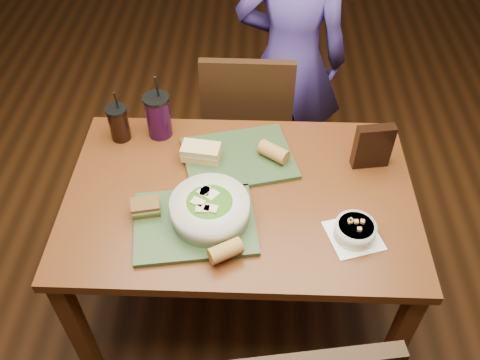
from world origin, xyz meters
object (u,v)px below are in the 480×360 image
dining_table (240,209)px  sandwich_far (201,152)px  tray_far (238,158)px  chip_bag (373,146)px  baguette_near (225,251)px  cup_berry (158,116)px  sandwich_near (146,207)px  diner (291,61)px  cup_cola (119,123)px  tray_near (195,223)px  soup_bowl (355,230)px  baguette_far (274,152)px  salad_bowl (210,208)px  chair_far (247,124)px

dining_table → sandwich_far: (-0.16, 0.17, 0.14)m
tray_far → sandwich_far: bearing=-175.5°
tray_far → chip_bag: bearing=-0.8°
baguette_near → cup_berry: (-0.31, 0.62, 0.05)m
sandwich_near → cup_berry: (-0.01, 0.44, 0.05)m
diner → tray_far: 0.74m
diner → chip_bag: (0.28, -0.71, 0.09)m
dining_table → cup_cola: cup_cola is taller
diner → chip_bag: bearing=118.5°
diner → tray_near: diner is taller
diner → tray_far: size_ratio=3.60×
tray_far → soup_bowl: 0.55m
chip_bag → baguette_near: bearing=-147.9°
baguette_near → cup_cola: bearing=128.0°
sandwich_near → baguette_far: size_ratio=0.93×
dining_table → diner: size_ratio=0.86×
chip_bag → tray_near: bearing=-162.3°
salad_bowl → baguette_near: salad_bowl is taller
dining_table → tray_far: bearing=93.9°
baguette_near → cup_cola: 0.76m
tray_near → salad_bowl: size_ratio=1.52×
sandwich_far → dining_table: bearing=-46.7°
chair_far → diner: (0.21, 0.23, 0.22)m
diner → soup_bowl: bearing=106.5°
soup_bowl → baguette_near: (-0.44, -0.11, 0.01)m
tray_far → cup_cola: (-0.49, 0.12, 0.07)m
dining_table → cup_cola: bearing=149.4°
diner → tray_far: (-0.23, -0.71, 0.00)m
tray_near → baguette_far: 0.44m
soup_bowl → sandwich_near: soup_bowl is taller
chair_far → cup_cola: 0.69m
cup_cola → baguette_far: bearing=-10.8°
diner → cup_cola: 0.93m
diner → sandwich_near: bearing=68.3°
sandwich_far → baguette_far: 0.28m
dining_table → soup_bowl: soup_bowl is taller
baguette_near → chip_bag: chip_bag is taller
baguette_far → cup_cola: (-0.63, 0.12, 0.03)m
baguette_far → cup_cola: 0.64m
dining_table → baguette_near: 0.33m
salad_bowl → baguette_far: (0.23, 0.31, -0.02)m
baguette_far → salad_bowl: bearing=-126.0°
baguette_far → chip_bag: size_ratio=0.63×
salad_bowl → baguette_far: size_ratio=2.32×
sandwich_near → baguette_near: 0.34m
tray_near → soup_bowl: soup_bowl is taller
soup_bowl → baguette_far: size_ratio=1.81×
baguette_near → cup_berry: 0.70m
dining_table → diner: 0.92m
chair_far → sandwich_far: bearing=-109.1°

